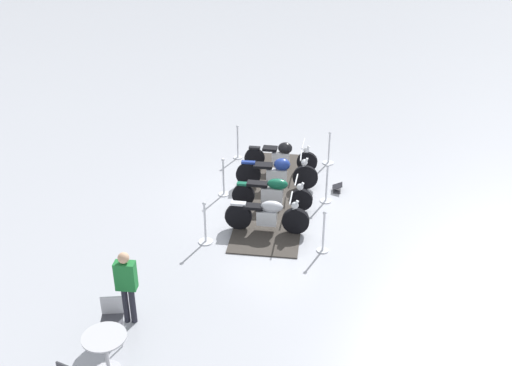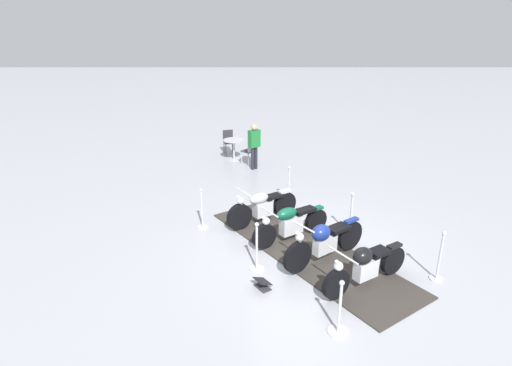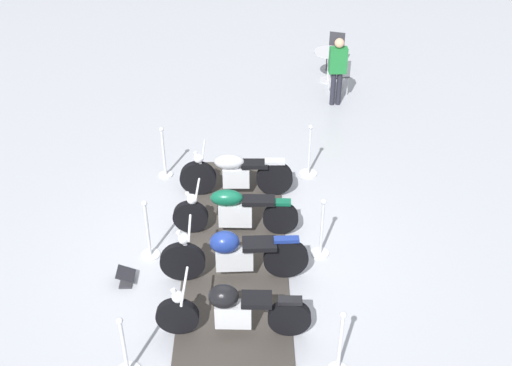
% 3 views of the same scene
% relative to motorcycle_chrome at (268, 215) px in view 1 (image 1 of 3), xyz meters
% --- Properties ---
extents(ground_plane, '(80.00, 80.00, 0.00)m').
position_rel_motorcycle_chrome_xyz_m(ground_plane, '(1.01, -1.41, -0.47)').
color(ground_plane, '#A8AAB2').
extents(display_platform, '(4.62, 5.61, 0.03)m').
position_rel_motorcycle_chrome_xyz_m(display_platform, '(1.01, -1.41, -0.46)').
color(display_platform, '#38332D').
rests_on(display_platform, ground_plane).
extents(motorcycle_chrome, '(1.81, 1.28, 0.98)m').
position_rel_motorcycle_chrome_xyz_m(motorcycle_chrome, '(0.00, 0.00, 0.00)').
color(motorcycle_chrome, black).
rests_on(motorcycle_chrome, display_platform).
extents(motorcycle_forest, '(1.87, 1.26, 0.89)m').
position_rel_motorcycle_chrome_xyz_m(motorcycle_forest, '(0.66, -0.95, 0.00)').
color(motorcycle_forest, black).
rests_on(motorcycle_forest, display_platform).
extents(motorcycle_navy, '(1.91, 1.46, 1.02)m').
position_rel_motorcycle_chrome_xyz_m(motorcycle_navy, '(1.31, -1.90, 0.04)').
color(motorcycle_navy, black).
rests_on(motorcycle_navy, display_platform).
extents(motorcycle_black, '(1.89, 1.32, 0.90)m').
position_rel_motorcycle_chrome_xyz_m(motorcycle_black, '(1.97, -2.85, 0.01)').
color(motorcycle_black, black).
rests_on(motorcycle_black, display_platform).
extents(stanchion_right_rear, '(0.36, 0.36, 1.03)m').
position_rel_motorcycle_chrome_xyz_m(stanchion_right_rear, '(1.24, -4.18, -0.17)').
color(stanchion_right_rear, silver).
rests_on(stanchion_right_rear, ground_plane).
extents(stanchion_right_mid, '(0.32, 0.32, 1.10)m').
position_rel_motorcycle_chrome_xyz_m(stanchion_right_mid, '(-0.14, -2.21, -0.11)').
color(stanchion_right_mid, silver).
rests_on(stanchion_right_mid, ground_plane).
extents(stanchion_left_mid, '(0.30, 0.30, 1.11)m').
position_rel_motorcycle_chrome_xyz_m(stanchion_left_mid, '(2.16, -0.61, -0.09)').
color(stanchion_left_mid, silver).
rests_on(stanchion_left_mid, ground_plane).
extents(stanchion_left_rear, '(0.28, 0.28, 1.10)m').
position_rel_motorcycle_chrome_xyz_m(stanchion_left_rear, '(3.54, -2.58, -0.07)').
color(stanchion_left_rear, silver).
rests_on(stanchion_left_rear, ground_plane).
extents(stanchion_left_front, '(0.36, 0.36, 1.11)m').
position_rel_motorcycle_chrome_xyz_m(stanchion_left_front, '(0.78, 1.37, -0.14)').
color(stanchion_left_front, silver).
rests_on(stanchion_left_front, ground_plane).
extents(stanchion_right_front, '(0.28, 0.28, 1.08)m').
position_rel_motorcycle_chrome_xyz_m(stanchion_right_front, '(-1.52, -0.24, -0.08)').
color(stanchion_right_front, silver).
rests_on(stanchion_right_front, ground_plane).
extents(info_placard, '(0.40, 0.41, 0.22)m').
position_rel_motorcycle_chrome_xyz_m(info_placard, '(-0.03, -2.89, -0.40)').
color(info_placard, '#333338').
rests_on(info_placard, ground_plane).
extents(cafe_table, '(0.79, 0.79, 0.78)m').
position_rel_motorcycle_chrome_xyz_m(cafe_table, '(-0.99, 5.41, 0.11)').
color(cafe_table, '#B7B7BC').
rests_on(cafe_table, ground_plane).
extents(cafe_chair_across_table, '(0.57, 0.57, 0.90)m').
position_rel_motorcycle_chrome_xyz_m(cafe_chair_across_table, '(-0.39, 4.85, 0.06)').
color(cafe_chair_across_table, '#B7B7BC').
rests_on(cafe_chair_across_table, ground_plane).
extents(bystander_person, '(0.45, 0.42, 1.63)m').
position_rel_motorcycle_chrome_xyz_m(bystander_person, '(-0.22, 4.34, 0.50)').
color(bystander_person, '#23232D').
rests_on(bystander_person, ground_plane).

